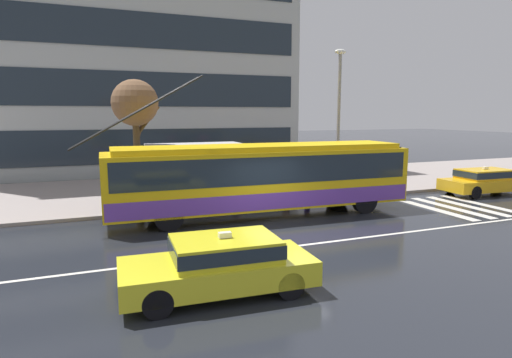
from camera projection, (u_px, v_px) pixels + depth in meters
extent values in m
plane|color=#21232A|center=(283.00, 235.00, 14.18)|extent=(160.00, 160.00, 0.00)
cube|color=gray|center=(208.00, 188.00, 22.93)|extent=(80.00, 10.00, 0.14)
cube|color=beige|center=(434.00, 209.00, 18.09)|extent=(0.44, 4.40, 0.01)
cube|color=beige|center=(450.00, 207.00, 18.41)|extent=(0.44, 4.40, 0.01)
cube|color=beige|center=(466.00, 206.00, 18.74)|extent=(0.44, 4.40, 0.01)
cube|color=beige|center=(481.00, 204.00, 19.06)|extent=(0.44, 4.40, 0.01)
cube|color=silver|center=(300.00, 245.00, 13.08)|extent=(72.00, 0.14, 0.01)
cube|color=yellow|center=(262.00, 178.00, 16.79)|extent=(11.98, 2.79, 2.18)
cube|color=yellow|center=(262.00, 147.00, 16.61)|extent=(11.26, 2.53, 0.20)
cube|color=#1E2833|center=(262.00, 167.00, 16.73)|extent=(11.51, 2.81, 1.00)
cube|color=#6B3DAA|center=(262.00, 195.00, 16.90)|extent=(11.87, 2.82, 0.61)
cube|color=#1E2833|center=(388.00, 161.00, 18.71)|extent=(0.18, 2.16, 1.09)
cube|color=black|center=(386.00, 149.00, 18.57)|extent=(0.21, 1.87, 0.28)
cylinder|color=black|center=(136.00, 112.00, 15.17)|extent=(4.56, 0.19, 2.58)
cylinder|color=black|center=(138.00, 112.00, 14.52)|extent=(4.56, 0.19, 2.58)
cylinder|color=black|center=(337.00, 192.00, 19.30)|extent=(1.05, 0.33, 1.04)
cylinder|color=black|center=(365.00, 200.00, 17.30)|extent=(1.05, 0.33, 1.04)
cylinder|color=black|center=(161.00, 204.00, 16.66)|extent=(1.05, 0.33, 1.04)
cylinder|color=black|center=(169.00, 216.00, 14.66)|extent=(1.05, 0.33, 1.04)
cube|color=yellow|center=(218.00, 271.00, 9.55)|extent=(4.35, 2.02, 0.55)
cube|color=yellow|center=(225.00, 248.00, 9.53)|extent=(2.38, 1.67, 0.48)
cube|color=#1E2833|center=(225.00, 247.00, 9.52)|extent=(2.42, 1.69, 0.31)
cube|color=silver|center=(225.00, 235.00, 9.48)|extent=(0.29, 0.17, 0.12)
cylinder|color=black|center=(158.00, 303.00, 8.38)|extent=(0.63, 0.23, 0.62)
cylinder|color=black|center=(150.00, 274.00, 9.89)|extent=(0.63, 0.23, 0.62)
cylinder|color=black|center=(290.00, 285.00, 9.27)|extent=(0.63, 0.23, 0.62)
cylinder|color=black|center=(265.00, 261.00, 10.78)|extent=(0.63, 0.23, 0.62)
cube|color=#EFAD18|center=(487.00, 184.00, 21.44)|extent=(4.75, 2.04, 0.55)
cube|color=yellow|center=(485.00, 174.00, 21.31)|extent=(2.60, 1.67, 0.48)
cube|color=#1E2833|center=(485.00, 174.00, 21.30)|extent=(2.64, 1.69, 0.31)
cube|color=silver|center=(485.00, 168.00, 21.26)|extent=(0.29, 0.17, 0.12)
cylinder|color=black|center=(497.00, 184.00, 22.70)|extent=(0.63, 0.23, 0.62)
cylinder|color=black|center=(450.00, 187.00, 21.74)|extent=(0.63, 0.23, 0.62)
cylinder|color=black|center=(475.00, 192.00, 20.24)|extent=(0.63, 0.23, 0.62)
cylinder|color=gray|center=(240.00, 173.00, 19.19)|extent=(0.08, 0.08, 2.47)
cylinder|color=gray|center=(153.00, 177.00, 17.80)|extent=(0.08, 0.08, 2.47)
cylinder|color=gray|center=(232.00, 169.00, 20.35)|extent=(0.08, 0.08, 2.47)
cylinder|color=gray|center=(149.00, 173.00, 18.95)|extent=(0.08, 0.08, 2.47)
cube|color=#99ADB2|center=(192.00, 170.00, 19.64)|extent=(3.66, 0.04, 1.98)
cube|color=#B2B2B7|center=(194.00, 144.00, 18.88)|extent=(4.16, 1.56, 0.08)
cube|color=brown|center=(194.00, 189.00, 19.48)|extent=(2.70, 0.36, 0.08)
cylinder|color=black|center=(141.00, 196.00, 17.93)|extent=(0.14, 0.14, 0.86)
cylinder|color=black|center=(140.00, 197.00, 17.77)|extent=(0.14, 0.14, 0.86)
cylinder|color=navy|center=(140.00, 179.00, 17.74)|extent=(0.48, 0.48, 0.60)
sphere|color=#E3A17C|center=(140.00, 169.00, 17.68)|extent=(0.24, 0.24, 0.24)
cone|color=#33894E|center=(138.00, 162.00, 17.51)|extent=(1.05, 1.05, 0.29)
cylinder|color=#333333|center=(139.00, 175.00, 17.60)|extent=(0.02, 0.02, 0.78)
cylinder|color=#232E45|center=(286.00, 181.00, 21.98)|extent=(0.14, 0.14, 0.85)
cylinder|color=#232E45|center=(287.00, 181.00, 22.13)|extent=(0.14, 0.14, 0.85)
cylinder|color=#4F3D38|center=(287.00, 167.00, 21.94)|extent=(0.50, 0.50, 0.63)
sphere|color=tan|center=(287.00, 158.00, 21.88)|extent=(0.22, 0.22, 0.22)
cone|color=#D4266C|center=(286.00, 153.00, 21.72)|extent=(1.16, 1.16, 0.29)
cylinder|color=#333333|center=(286.00, 163.00, 21.80)|extent=(0.02, 0.02, 0.78)
cylinder|color=navy|center=(236.00, 184.00, 20.95)|extent=(0.14, 0.14, 0.85)
cylinder|color=navy|center=(234.00, 184.00, 21.05)|extent=(0.14, 0.14, 0.85)
cylinder|color=#564550|center=(235.00, 169.00, 20.89)|extent=(0.49, 0.49, 0.63)
sphere|color=tan|center=(235.00, 161.00, 20.82)|extent=(0.24, 0.24, 0.24)
cone|color=#CA315D|center=(233.00, 154.00, 20.85)|extent=(1.13, 1.13, 0.27)
cylinder|color=#333333|center=(233.00, 165.00, 20.93)|extent=(0.02, 0.02, 0.79)
cylinder|color=navy|center=(309.00, 187.00, 20.10)|extent=(0.14, 0.14, 0.85)
cylinder|color=navy|center=(306.00, 188.00, 20.04)|extent=(0.14, 0.14, 0.85)
cylinder|color=maroon|center=(308.00, 173.00, 19.96)|extent=(0.38, 0.38, 0.56)
sphere|color=tan|center=(308.00, 165.00, 19.90)|extent=(0.21, 0.21, 0.21)
cone|color=black|center=(310.00, 158.00, 19.91)|extent=(1.49, 1.49, 0.29)
cylinder|color=#333333|center=(310.00, 169.00, 19.99)|extent=(0.02, 0.02, 0.73)
cylinder|color=gray|center=(338.00, 124.00, 20.92)|extent=(0.16, 0.16, 6.67)
ellipsoid|color=silver|center=(340.00, 52.00, 20.40)|extent=(0.60, 0.32, 0.24)
cylinder|color=brown|center=(137.00, 161.00, 18.22)|extent=(0.28, 0.28, 3.71)
cylinder|color=brown|center=(140.00, 131.00, 18.47)|extent=(0.57, 0.95, 1.13)
cylinder|color=brown|center=(127.00, 120.00, 18.07)|extent=(0.81, 0.65, 0.66)
cylinder|color=#523E1E|center=(148.00, 121.00, 18.24)|extent=(1.12, 0.35, 1.31)
cylinder|color=brown|center=(132.00, 121.00, 17.60)|extent=(0.48, 0.79, 0.63)
cylinder|color=#4B3823|center=(143.00, 116.00, 18.36)|extent=(0.86, 0.79, 0.97)
sphere|color=brown|center=(135.00, 103.00, 17.85)|extent=(1.94, 1.94, 1.94)
cube|color=#ADB3B1|center=(129.00, 48.00, 32.35)|extent=(22.03, 13.34, 17.85)
cube|color=#1E2833|center=(144.00, 146.00, 27.24)|extent=(20.71, 0.06, 2.14)
cube|color=#1E2833|center=(142.00, 89.00, 26.70)|extent=(20.71, 0.06, 2.14)
cube|color=#1E2833|center=(139.00, 30.00, 26.16)|extent=(20.71, 0.06, 2.14)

